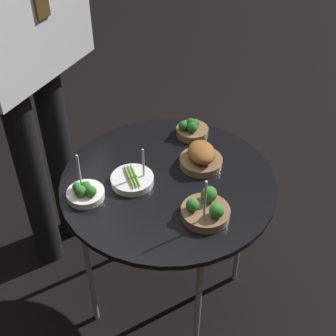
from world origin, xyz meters
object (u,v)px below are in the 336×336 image
bowl_broccoli_back_left (85,192)px  bowl_broccoli_front_left (206,209)px  serving_cart (168,190)px  bowl_roast_near_rim (201,157)px  waiter_figure (10,0)px  bowl_broccoli_mid_right (192,129)px  bowl_asparagus_center (132,179)px

bowl_broccoli_back_left → bowl_broccoli_front_left: (0.09, -0.36, 0.01)m
serving_cart → bowl_roast_near_rim: bearing=-28.8°
bowl_roast_near_rim → bowl_broccoli_back_left: size_ratio=1.04×
bowl_roast_near_rim → serving_cart: bearing=151.2°
bowl_broccoli_front_left → waiter_figure: size_ratio=0.10×
waiter_figure → bowl_broccoli_back_left: bearing=-122.7°
serving_cart → bowl_broccoli_mid_right: bearing=7.5°
bowl_broccoli_back_left → bowl_asparagus_center: (0.12, -0.09, -0.01)m
bowl_roast_near_rim → bowl_broccoli_front_left: 0.23m
serving_cart → bowl_roast_near_rim: bowl_roast_near_rim is taller
bowl_asparagus_center → waiter_figure: waiter_figure is taller
bowl_asparagus_center → bowl_broccoli_front_left: size_ratio=0.80×
serving_cart → bowl_asparagus_center: 0.13m
waiter_figure → bowl_broccoli_front_left: bearing=-101.6°
serving_cart → bowl_asparagus_center: size_ratio=5.06×
bowl_broccoli_back_left → bowl_roast_near_rim: bearing=-40.3°
serving_cart → bowl_broccoli_front_left: bearing=-118.7°
bowl_broccoli_mid_right → bowl_roast_near_rim: (-0.14, -0.10, 0.01)m
bowl_broccoli_front_left → waiter_figure: waiter_figure is taller
bowl_roast_near_rim → bowl_broccoli_back_left: (-0.30, 0.25, -0.01)m
bowl_broccoli_mid_right → waiter_figure: size_ratio=0.07×
waiter_figure → bowl_broccoli_mid_right: bearing=-69.3°
serving_cart → bowl_asparagus_center: bearing=122.7°
serving_cart → bowl_broccoli_back_left: 0.27m
serving_cart → waiter_figure: size_ratio=0.40×
serving_cart → bowl_broccoli_back_left: size_ratio=4.91×
bowl_broccoli_mid_right → waiter_figure: 0.72m
bowl_broccoli_mid_right → bowl_roast_near_rim: bearing=-145.5°
bowl_broccoli_back_left → bowl_asparagus_center: bearing=-37.9°
bowl_broccoli_mid_right → bowl_asparagus_center: bearing=169.1°
bowl_broccoli_mid_right → bowl_broccoli_front_left: (-0.35, -0.20, 0.00)m
bowl_broccoli_back_left → bowl_broccoli_front_left: bearing=-75.9°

